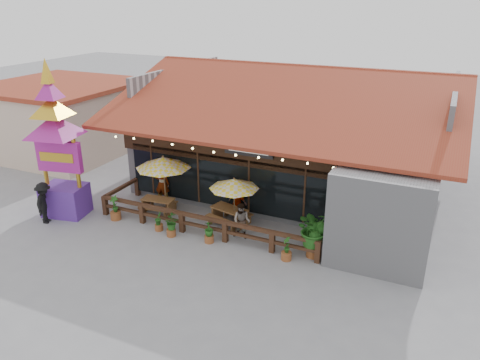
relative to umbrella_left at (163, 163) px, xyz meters
The scene contains 19 objects.
ground 4.97m from the umbrella_left, 13.37° to the right, with size 100.00×100.00×0.00m, color gray.
restaurant_building 7.21m from the umbrella_left, 50.92° to the left, with size 15.50×14.73×6.09m.
patio_railing 2.94m from the umbrella_left, 32.33° to the right, with size 10.00×2.60×0.92m.
neighbor_building 11.82m from the umbrella_left, 155.07° to the left, with size 8.40×8.40×4.22m.
umbrella_left is the anchor object (origin of this frame).
umbrella_right 3.57m from the umbrella_left, ahead, with size 2.77×2.77×2.25m.
picnic_table_left 1.89m from the umbrella_left, 112.60° to the right, with size 1.57×1.40×0.69m.
picnic_table_right 3.73m from the umbrella_left, ahead, with size 1.85×1.70×0.76m.
thai_sign_tower 4.72m from the umbrella_left, 150.40° to the right, with size 3.22×3.22×7.42m.
tropical_plant 7.50m from the umbrella_left, ahead, with size 1.88×1.85×1.96m.
diner_a 1.60m from the umbrella_left, 131.81° to the left, with size 0.70×0.46×1.92m, color #362211.
diner_b 4.64m from the umbrella_left, 12.99° to the right, with size 0.74×0.58×1.52m, color #362211.
diner_c 3.73m from the umbrella_left, ahead, with size 0.91×0.38×1.55m, color #362211.
pedestrian 5.33m from the umbrella_left, 141.53° to the right, with size 1.19×0.68×1.84m, color black.
planter_a 2.93m from the umbrella_left, 130.63° to the right, with size 0.46×0.46×1.12m.
planter_b 2.77m from the umbrella_left, 65.72° to the right, with size 0.34×0.34×0.84m.
planter_c 3.12m from the umbrella_left, 52.42° to the right, with size 0.73×0.69×0.94m.
planter_d 4.15m from the umbrella_left, 29.78° to the right, with size 0.48×0.48×0.93m.
planter_e 6.98m from the umbrella_left, 15.66° to the right, with size 0.39×0.41×0.97m.
Camera 1 is at (6.92, -15.30, 9.24)m, focal length 35.00 mm.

